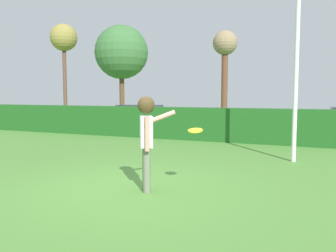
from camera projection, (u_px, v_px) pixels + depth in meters
ground_plane at (130, 188)px, 6.77m from camera, size 60.00×60.00×0.00m
person at (147, 132)px, 6.48m from camera, size 0.60×0.79×1.78m
frisbee at (195, 130)px, 6.54m from camera, size 0.28×0.28×0.08m
lamppost at (297, 52)px, 9.23m from camera, size 0.24×0.24×5.25m
hedge_row at (228, 125)px, 13.62m from camera, size 26.05×0.90×1.29m
parked_car_silver at (140, 115)px, 19.48m from camera, size 4.27×1.94×1.25m
willow_tree at (64, 40)px, 26.59m from camera, size 2.04×2.04×7.18m
bare_elm_tree at (225, 50)px, 21.36m from camera, size 1.49×1.49×5.72m
oak_tree at (121, 53)px, 25.33m from camera, size 3.87×3.87×6.83m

